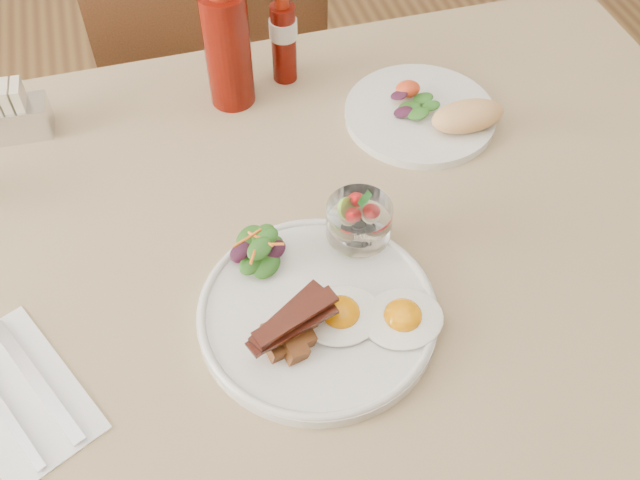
% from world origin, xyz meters
% --- Properties ---
extents(table, '(1.33, 0.88, 0.75)m').
position_xyz_m(table, '(0.00, 0.00, 0.66)').
color(table, brown).
rests_on(table, ground).
extents(chair_far, '(0.42, 0.42, 0.93)m').
position_xyz_m(chair_far, '(0.00, 0.66, 0.52)').
color(chair_far, brown).
rests_on(chair_far, ground).
extents(main_plate, '(0.28, 0.28, 0.02)m').
position_xyz_m(main_plate, '(0.01, -0.11, 0.76)').
color(main_plate, silver).
rests_on(main_plate, table).
extents(fried_eggs, '(0.18, 0.13, 0.03)m').
position_xyz_m(fried_eggs, '(0.07, -0.14, 0.78)').
color(fried_eggs, white).
rests_on(fried_eggs, main_plate).
extents(bacon_potato_pile, '(0.11, 0.07, 0.05)m').
position_xyz_m(bacon_potato_pile, '(-0.03, -0.14, 0.79)').
color(bacon_potato_pile, brown).
rests_on(bacon_potato_pile, main_plate).
extents(side_salad, '(0.07, 0.07, 0.04)m').
position_xyz_m(side_salad, '(-0.04, -0.02, 0.79)').
color(side_salad, '#1F5516').
rests_on(side_salad, main_plate).
extents(fruit_cup, '(0.08, 0.08, 0.08)m').
position_xyz_m(fruit_cup, '(0.08, -0.03, 0.81)').
color(fruit_cup, white).
rests_on(fruit_cup, main_plate).
extents(second_plate, '(0.22, 0.22, 0.06)m').
position_xyz_m(second_plate, '(0.26, 0.18, 0.77)').
color(second_plate, silver).
rests_on(second_plate, table).
extents(ketchup_bottle, '(0.08, 0.08, 0.20)m').
position_xyz_m(ketchup_bottle, '(-0.01, 0.31, 0.85)').
color(ketchup_bottle, '#560B04').
rests_on(ketchup_bottle, table).
extents(hot_sauce_bottle, '(0.05, 0.05, 0.15)m').
position_xyz_m(hot_sauce_bottle, '(0.08, 0.33, 0.82)').
color(hot_sauce_bottle, '#560B04').
rests_on(hot_sauce_bottle, table).
extents(sugar_caddy, '(0.10, 0.06, 0.09)m').
position_xyz_m(sugar_caddy, '(-0.32, 0.31, 0.79)').
color(sugar_caddy, silver).
rests_on(sugar_caddy, table).
extents(napkin_cutlery, '(0.19, 0.23, 0.01)m').
position_xyz_m(napkin_cutlery, '(-0.33, -0.12, 0.75)').
color(napkin_cutlery, white).
rests_on(napkin_cutlery, table).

